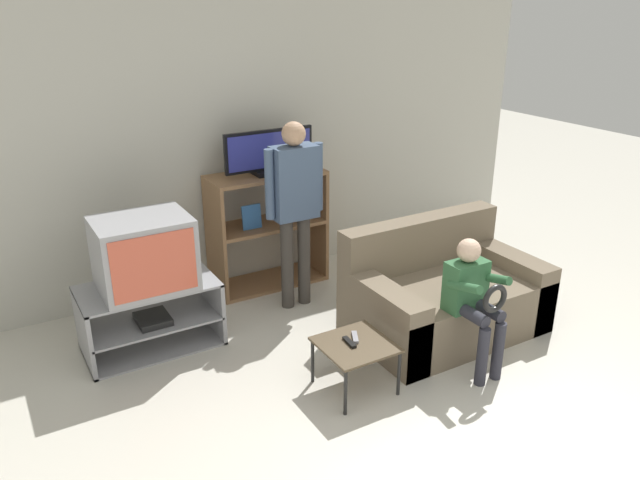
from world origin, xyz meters
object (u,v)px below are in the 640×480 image
(media_shelf, at_px, (267,229))
(couch, at_px, (442,296))
(remote_control_black, at_px, (349,342))
(television_main, at_px, (144,253))
(person_seated_child, at_px, (473,295))
(snack_table, at_px, (355,348))
(television_flat, at_px, (269,153))
(tv_stand, at_px, (151,317))
(remote_control_white, at_px, (355,337))
(person_standing_adult, at_px, (295,198))

(media_shelf, relative_size, couch, 0.72)
(remote_control_black, bearing_deg, media_shelf, 86.07)
(television_main, relative_size, remote_control_black, 4.74)
(remote_control_black, height_order, person_seated_child, person_seated_child)
(media_shelf, xyz_separation_m, snack_table, (-0.23, -1.84, -0.23))
(person_seated_child, bearing_deg, television_flat, 106.98)
(remote_control_black, relative_size, person_seated_child, 0.15)
(couch, bearing_deg, tv_stand, 156.74)
(television_main, xyz_separation_m, remote_control_black, (1.02, -1.23, -0.42))
(media_shelf, xyz_separation_m, remote_control_white, (-0.20, -1.78, -0.18))
(media_shelf, bearing_deg, couch, -60.31)
(snack_table, bearing_deg, person_standing_adult, 79.34)
(person_standing_adult, bearing_deg, tv_stand, -177.50)
(television_flat, bearing_deg, person_standing_adult, -91.11)
(media_shelf, relative_size, person_standing_adult, 0.66)
(snack_table, xyz_separation_m, remote_control_white, (0.03, 0.06, 0.05))
(media_shelf, distance_m, remote_control_white, 1.80)
(tv_stand, bearing_deg, snack_table, -50.30)
(snack_table, bearing_deg, remote_control_white, 60.21)
(television_main, height_order, person_standing_adult, person_standing_adult)
(television_main, xyz_separation_m, person_standing_adult, (1.30, 0.07, 0.19))
(remote_control_white, relative_size, person_standing_adult, 0.09)
(media_shelf, bearing_deg, person_seated_child, -72.57)
(remote_control_black, bearing_deg, television_main, 134.08)
(media_shelf, relative_size, remote_control_black, 7.50)
(tv_stand, bearing_deg, person_standing_adult, 2.50)
(tv_stand, xyz_separation_m, media_shelf, (1.28, 0.57, 0.30))
(remote_control_black, bearing_deg, tv_stand, 133.68)
(television_flat, relative_size, person_standing_adult, 0.52)
(television_flat, relative_size, remote_control_white, 5.83)
(remote_control_white, height_order, person_standing_adult, person_standing_adult)
(television_main, xyz_separation_m, remote_control_white, (1.09, -1.19, -0.42))
(television_main, xyz_separation_m, person_seated_child, (1.92, -1.44, -0.20))
(television_flat, height_order, person_standing_adult, person_standing_adult)
(tv_stand, distance_m, person_seated_child, 2.43)
(tv_stand, relative_size, remote_control_black, 7.09)
(television_flat, height_order, couch, television_flat)
(television_flat, xyz_separation_m, snack_table, (-0.26, -1.80, -0.94))
(snack_table, relative_size, remote_control_black, 3.33)
(snack_table, height_order, remote_control_white, remote_control_white)
(snack_table, bearing_deg, tv_stand, 129.70)
(couch, bearing_deg, television_flat, 119.41)
(media_shelf, relative_size, snack_table, 2.26)
(person_seated_child, bearing_deg, remote_control_white, 163.50)
(tv_stand, height_order, media_shelf, media_shelf)
(tv_stand, bearing_deg, remote_control_black, -50.78)
(television_flat, bearing_deg, person_seated_child, -73.02)
(tv_stand, relative_size, couch, 0.68)
(television_main, height_order, couch, television_main)
(media_shelf, xyz_separation_m, person_standing_adult, (0.02, -0.51, 0.44))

